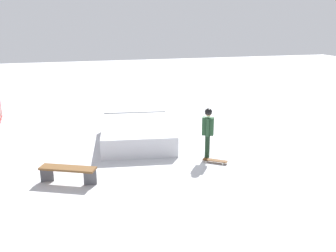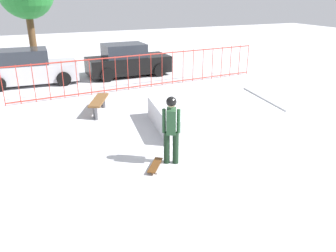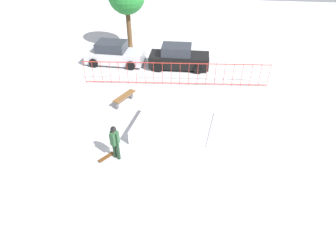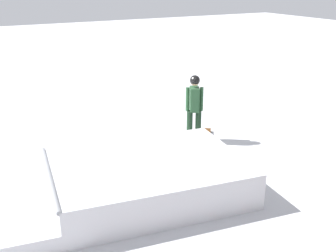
% 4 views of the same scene
% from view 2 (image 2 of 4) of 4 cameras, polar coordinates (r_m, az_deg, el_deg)
% --- Properties ---
extents(ground_plane, '(60.00, 60.00, 0.00)m').
position_cam_2_polar(ground_plane, '(9.94, 9.06, -2.49)').
color(ground_plane, silver).
extents(skate_ramp, '(5.71, 3.33, 0.74)m').
position_cam_2_polar(skate_ramp, '(11.23, 9.49, 2.07)').
color(skate_ramp, silver).
rests_on(skate_ramp, ground).
extents(skater, '(0.40, 0.44, 1.73)m').
position_cam_2_polar(skater, '(8.20, 0.55, 0.11)').
color(skater, black).
rests_on(skater, ground).
extents(skateboard, '(0.63, 0.77, 0.09)m').
position_cam_2_polar(skateboard, '(8.35, -2.15, -6.54)').
color(skateboard, '#593314').
rests_on(skateboard, ground).
extents(perimeter_fence, '(11.50, 0.92, 1.50)m').
position_cam_2_polar(perimeter_fence, '(15.24, -3.80, 9.23)').
color(perimeter_fence, '#B22D23').
rests_on(perimeter_fence, ground).
extents(park_bench, '(1.04, 1.62, 0.48)m').
position_cam_2_polar(park_bench, '(12.29, -11.45, 3.84)').
color(park_bench, brown).
rests_on(park_bench, ground).
extents(parked_car_silver, '(4.16, 2.05, 1.60)m').
position_cam_2_polar(parked_car_silver, '(17.01, -22.15, 8.86)').
color(parked_car_silver, '#B7B7BC').
rests_on(parked_car_silver, ground).
extents(parked_car_black, '(4.13, 1.97, 1.60)m').
position_cam_2_polar(parked_car_black, '(17.62, -6.80, 10.67)').
color(parked_car_black, black).
rests_on(parked_car_black, ground).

